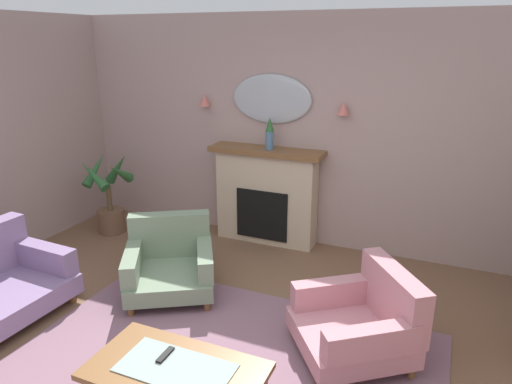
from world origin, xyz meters
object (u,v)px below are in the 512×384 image
at_px(wall_sconce_left, 205,100).
at_px(potted_plant_tall_palm, 109,198).
at_px(wall_mirror, 271,99).
at_px(armchair_beside_couch, 362,320).
at_px(armchair_near_fireplace, 170,261).
at_px(wall_sconce_right, 343,108).
at_px(coffee_table, 176,376).
at_px(mantel_vase_left, 270,133).
at_px(fireplace, 266,196).
at_px(tv_remote, 165,355).

bearing_deg(wall_sconce_left, potted_plant_tall_palm, -150.30).
xyz_separation_m(wall_mirror, armchair_beside_couch, (1.50, -1.86, -1.40)).
bearing_deg(armchair_near_fireplace, wall_sconce_right, 50.64).
bearing_deg(armchair_near_fireplace, potted_plant_tall_palm, 148.08).
height_order(wall_sconce_left, armchair_near_fireplace, wall_sconce_left).
relative_size(armchair_beside_couch, armchair_near_fireplace, 1.02).
bearing_deg(coffee_table, wall_sconce_right, 84.53).
bearing_deg(wall_sconce_right, armchair_near_fireplace, -129.36).
relative_size(coffee_table, potted_plant_tall_palm, 1.07).
bearing_deg(mantel_vase_left, armchair_beside_couch, -49.47).
bearing_deg(potted_plant_tall_palm, wall_sconce_right, 12.47).
height_order(fireplace, potted_plant_tall_palm, fireplace).
xyz_separation_m(wall_sconce_left, armchair_beside_couch, (2.35, -1.81, -1.35)).
relative_size(mantel_vase_left, wall_sconce_left, 2.63).
xyz_separation_m(tv_remote, armchair_beside_couch, (1.05, 1.11, -0.15)).
relative_size(tv_remote, armchair_beside_couch, 0.14).
bearing_deg(wall_sconce_right, tv_remote, -97.85).
height_order(fireplace, coffee_table, fireplace).
relative_size(wall_mirror, wall_sconce_right, 6.86).
xyz_separation_m(coffee_table, potted_plant_tall_palm, (-2.49, 2.37, 0.07)).
bearing_deg(coffee_table, armchair_near_fireplace, 124.52).
bearing_deg(wall_sconce_left, tv_remote, -66.04).
bearing_deg(fireplace, mantel_vase_left, -29.53).
relative_size(mantel_vase_left, wall_mirror, 0.38).
bearing_deg(potted_plant_tall_palm, wall_sconce_left, 29.70).
distance_m(armchair_beside_couch, potted_plant_tall_palm, 3.63).
bearing_deg(wall_mirror, wall_sconce_right, -3.37).
distance_m(coffee_table, tv_remote, 0.15).
distance_m(wall_sconce_left, armchair_near_fireplace, 2.10).
bearing_deg(coffee_table, armchair_beside_couch, 51.47).
height_order(fireplace, armchair_beside_couch, fireplace).
bearing_deg(potted_plant_tall_palm, armchair_near_fireplace, -31.92).
relative_size(armchair_near_fireplace, potted_plant_tall_palm, 1.09).
bearing_deg(mantel_vase_left, armchair_near_fireplace, -108.27).
xyz_separation_m(wall_sconce_right, armchair_near_fireplace, (-1.27, -1.55, -1.35)).
bearing_deg(tv_remote, coffee_table, -29.89).
xyz_separation_m(armchair_beside_couch, armchair_near_fireplace, (-1.92, 0.26, 0.00)).
height_order(wall_sconce_right, coffee_table, wall_sconce_right).
bearing_deg(armchair_near_fireplace, tv_remote, -57.53).
xyz_separation_m(fireplace, armchair_near_fireplace, (-0.42, -1.46, -0.27)).
bearing_deg(coffee_table, wall_mirror, 100.53).
height_order(wall_mirror, wall_sconce_right, wall_mirror).
bearing_deg(coffee_table, fireplace, 101.03).
bearing_deg(wall_sconce_right, mantel_vase_left, -171.47).
xyz_separation_m(armchair_near_fireplace, potted_plant_tall_palm, (-1.50, 0.94, 0.15)).
bearing_deg(wall_mirror, coffee_table, -79.47).
relative_size(wall_sconce_right, potted_plant_tall_palm, 0.14).
relative_size(mantel_vase_left, wall_sconce_right, 2.63).
bearing_deg(wall_mirror, wall_sconce_left, -176.63).
height_order(mantel_vase_left, armchair_near_fireplace, mantel_vase_left).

